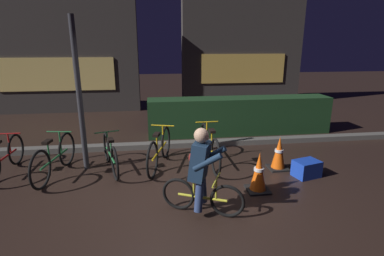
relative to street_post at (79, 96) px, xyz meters
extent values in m
plane|color=black|center=(1.76, -1.20, -1.40)|extent=(40.00, 40.00, 0.00)
cube|color=#56544F|center=(1.76, 1.00, -1.34)|extent=(12.00, 0.24, 0.12)
cube|color=#19381C|center=(3.56, 1.90, -0.92)|extent=(4.80, 0.70, 0.96)
cube|color=#383330|center=(-1.88, 5.30, 0.50)|extent=(5.45, 0.50, 3.80)
cube|color=#F2D172|center=(-1.88, 5.03, -0.07)|extent=(3.81, 0.04, 1.10)
cube|color=#383330|center=(4.81, 6.00, 0.92)|extent=(4.68, 0.50, 4.63)
cube|color=#E5B751|center=(4.81, 5.73, 0.00)|extent=(3.28, 0.04, 1.10)
cylinder|color=#2D2D33|center=(0.00, 0.00, 0.00)|extent=(0.10, 0.10, 2.79)
torus|color=black|center=(-1.40, 0.40, -1.09)|extent=(0.06, 0.62, 0.62)
cylinder|color=#B21919|center=(-1.41, -0.06, -1.09)|extent=(0.06, 0.91, 0.04)
cylinder|color=#B21919|center=(-1.41, 0.19, -0.90)|extent=(0.03, 0.03, 0.39)
cylinder|color=#B21919|center=(-1.41, 0.19, -0.70)|extent=(0.46, 0.04, 0.02)
torus|color=black|center=(-0.39, 0.22, -1.06)|extent=(0.15, 0.66, 0.66)
torus|color=black|center=(-0.55, -0.76, -1.06)|extent=(0.15, 0.66, 0.66)
cylinder|color=#236B38|center=(-0.47, -0.27, -1.06)|extent=(0.19, 0.98, 0.04)
cylinder|color=#236B38|center=(-0.50, -0.44, -0.88)|extent=(0.03, 0.03, 0.37)
cube|color=black|center=(-0.50, -0.44, -0.69)|extent=(0.13, 0.21, 0.05)
cylinder|color=#236B38|center=(-0.42, 0.00, -0.86)|extent=(0.03, 0.03, 0.42)
cylinder|color=#236B38|center=(-0.42, 0.00, -0.65)|extent=(0.46, 0.10, 0.02)
torus|color=black|center=(0.35, 0.28, -1.09)|extent=(0.22, 0.60, 0.61)
torus|color=black|center=(0.61, -0.59, -1.09)|extent=(0.22, 0.60, 0.61)
cylinder|color=#236B38|center=(0.48, -0.15, -1.09)|extent=(0.29, 0.88, 0.04)
cylinder|color=#236B38|center=(0.53, -0.31, -0.92)|extent=(0.03, 0.03, 0.34)
cube|color=black|center=(0.53, -0.31, -0.75)|extent=(0.15, 0.22, 0.05)
cylinder|color=#236B38|center=(0.41, 0.08, -0.90)|extent=(0.03, 0.03, 0.38)
cylinder|color=#236B38|center=(0.41, 0.08, -0.71)|extent=(0.45, 0.15, 0.02)
torus|color=black|center=(1.54, 0.37, -1.06)|extent=(0.23, 0.65, 0.67)
torus|color=black|center=(1.26, -0.59, -1.06)|extent=(0.23, 0.65, 0.67)
cylinder|color=gold|center=(1.40, -0.11, -1.06)|extent=(0.31, 0.97, 0.04)
cylinder|color=gold|center=(1.35, -0.28, -0.87)|extent=(0.03, 0.03, 0.38)
cube|color=black|center=(1.35, -0.28, -0.69)|extent=(0.15, 0.22, 0.05)
cylinder|color=gold|center=(1.48, 0.15, -0.85)|extent=(0.03, 0.03, 0.42)
cylinder|color=gold|center=(1.48, 0.15, -0.64)|extent=(0.45, 0.15, 0.02)
torus|color=black|center=(2.36, 0.41, -1.04)|extent=(0.06, 0.70, 0.70)
torus|color=black|center=(2.39, -0.64, -1.04)|extent=(0.06, 0.70, 0.70)
cylinder|color=gold|center=(2.38, -0.12, -1.04)|extent=(0.06, 1.05, 0.04)
cylinder|color=gold|center=(2.38, -0.30, -0.85)|extent=(0.03, 0.03, 0.39)
cube|color=black|center=(2.38, -0.30, -0.65)|extent=(0.10, 0.20, 0.05)
cylinder|color=gold|center=(2.37, 0.17, -0.82)|extent=(0.03, 0.03, 0.44)
cylinder|color=gold|center=(2.37, 0.17, -0.60)|extent=(0.46, 0.03, 0.02)
cube|color=black|center=(2.95, -1.30, -1.38)|extent=(0.36, 0.36, 0.03)
cone|color=#EA560F|center=(2.95, -1.30, -1.05)|extent=(0.26, 0.26, 0.63)
cylinder|color=white|center=(2.95, -1.30, -1.02)|extent=(0.16, 0.16, 0.05)
cube|color=black|center=(3.64, -0.50, -1.38)|extent=(0.36, 0.36, 0.03)
cone|color=#EA560F|center=(3.64, -0.50, -1.06)|extent=(0.26, 0.26, 0.61)
cylinder|color=white|center=(3.64, -0.50, -1.03)|extent=(0.16, 0.16, 0.05)
cube|color=#193DB7|center=(4.00, -0.90, -1.25)|extent=(0.51, 0.42, 0.30)
torus|color=black|center=(2.27, -1.98, -1.15)|extent=(0.46, 0.24, 0.48)
torus|color=black|center=(1.62, -1.69, -1.15)|extent=(0.46, 0.24, 0.48)
cylinder|color=gold|center=(1.94, -1.84, -1.15)|extent=(0.66, 0.32, 0.04)
cylinder|color=gold|center=(1.83, -1.79, -1.02)|extent=(0.03, 0.03, 0.26)
cube|color=black|center=(1.83, -1.79, -0.89)|extent=(0.22, 0.17, 0.05)
cylinder|color=gold|center=(2.12, -1.92, -1.01)|extent=(0.03, 0.03, 0.30)
cylinder|color=gold|center=(2.12, -1.92, -0.86)|extent=(0.21, 0.43, 0.02)
cylinder|color=navy|center=(1.97, -1.74, -1.09)|extent=(0.19, 0.23, 0.42)
cylinder|color=navy|center=(1.88, -1.92, -1.09)|extent=(0.19, 0.23, 0.42)
cube|color=#192D47|center=(1.91, -1.82, -0.61)|extent=(0.37, 0.40, 0.54)
sphere|color=tan|center=(1.93, -1.83, -0.25)|extent=(0.20, 0.20, 0.20)
cylinder|color=#192D47|center=(2.09, -1.75, -0.56)|extent=(0.39, 0.24, 0.29)
cylinder|color=#192D47|center=(1.98, -2.01, -0.56)|extent=(0.39, 0.24, 0.29)
ellipsoid|color=maroon|center=(1.94, -1.61, -0.66)|extent=(0.36, 0.28, 0.24)
camera|label=1|loc=(1.32, -5.46, 0.90)|focal=27.56mm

